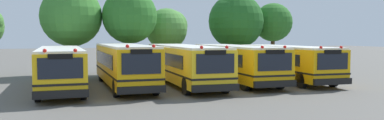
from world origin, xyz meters
name	(u,v)px	position (x,y,z in m)	size (l,w,h in m)	color
ground_plane	(183,85)	(0.00, 0.00, 0.00)	(160.00, 160.00, 0.00)	#595651
school_bus_0	(60,66)	(-7.53, 0.14, 1.37)	(2.61, 11.55, 2.59)	yellow
school_bus_1	(124,64)	(-3.79, 0.10, 1.45)	(2.62, 10.84, 2.75)	#EAA80C
school_bus_2	(184,63)	(0.06, 0.03, 1.41)	(2.69, 11.71, 2.68)	yellow
school_bus_3	(236,62)	(3.77, 0.09, 1.39)	(2.73, 10.77, 2.64)	#EAA80C
school_bus_4	(287,62)	(7.54, -0.16, 1.37)	(2.76, 10.42, 2.59)	#EAA80C
tree_1	(71,17)	(-6.76, 8.43, 4.66)	(4.83, 4.83, 7.14)	#4C3823
tree_2	(128,16)	(-2.41, 7.43, 4.80)	(4.41, 4.41, 6.95)	#4C3823
tree_3	(168,28)	(1.51, 9.74, 3.84)	(3.83, 3.72, 5.63)	#4C3823
tree_4	(234,20)	(7.69, 9.11, 4.59)	(5.12, 5.12, 7.08)	#4C3823
tree_5	(273,21)	(11.93, 9.50, 4.58)	(3.71, 3.71, 6.33)	#4C3823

